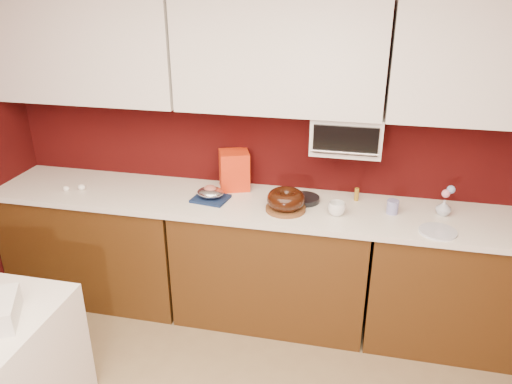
{
  "coord_description": "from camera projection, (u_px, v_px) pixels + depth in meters",
  "views": [
    {
      "loc": [
        0.55,
        -1.05,
        2.32
      ],
      "look_at": [
        -0.09,
        1.84,
        1.02
      ],
      "focal_mm": 35.0,
      "sensor_mm": 36.0,
      "label": 1
    }
  ],
  "objects": [
    {
      "name": "toaster_oven",
      "position": [
        347.0,
        133.0,
        3.22
      ],
      "size": [
        0.45,
        0.3,
        0.25
      ],
      "primitive_type": "cube",
      "color": "white",
      "rests_on": "upper_cabinet_center"
    },
    {
      "name": "coffee_mug",
      "position": [
        337.0,
        207.0,
        3.18
      ],
      "size": [
        0.12,
        0.12,
        0.11
      ],
      "primitive_type": "imported",
      "rotation": [
        0.0,
        0.0,
        0.25
      ],
      "color": "white",
      "rests_on": "countertop"
    },
    {
      "name": "roasted_ham",
      "position": [
        210.0,
        189.0,
        3.38
      ],
      "size": [
        0.11,
        0.1,
        0.06
      ],
      "primitive_type": "ellipsoid",
      "rotation": [
        0.0,
        0.0,
        -0.27
      ],
      "color": "#AC5C4E",
      "rests_on": "foil_ham_nest"
    },
    {
      "name": "amber_bottle",
      "position": [
        357.0,
        194.0,
        3.38
      ],
      "size": [
        0.03,
        0.03,
        0.09
      ],
      "primitive_type": "cylinder",
      "rotation": [
        0.0,
        0.0,
        0.01
      ],
      "color": "olive",
      "rests_on": "countertop"
    },
    {
      "name": "toaster_oven_door",
      "position": [
        345.0,
        140.0,
        3.08
      ],
      "size": [
        0.4,
        0.02,
        0.18
      ],
      "primitive_type": "cube",
      "color": "black",
      "rests_on": "toaster_oven"
    },
    {
      "name": "base_cabinet_left",
      "position": [
        101.0,
        243.0,
        3.81
      ],
      "size": [
        1.31,
        0.58,
        0.86
      ],
      "primitive_type": "cube",
      "color": "#46290E",
      "rests_on": "floor"
    },
    {
      "name": "wall_back",
      "position": [
        282.0,
        140.0,
        3.49
      ],
      "size": [
        4.0,
        0.02,
        2.5
      ],
      "primitive_type": "cube",
      "color": "#380807",
      "rests_on": "floor"
    },
    {
      "name": "dark_pan",
      "position": [
        305.0,
        199.0,
        3.38
      ],
      "size": [
        0.25,
        0.25,
        0.03
      ],
      "primitive_type": "cylinder",
      "rotation": [
        0.0,
        0.0,
        -0.35
      ],
      "color": "black",
      "rests_on": "countertop"
    },
    {
      "name": "flower_pink",
      "position": [
        446.0,
        194.0,
        3.14
      ],
      "size": [
        0.05,
        0.05,
        0.05
      ],
      "primitive_type": "sphere",
      "color": "pink",
      "rests_on": "flower_vase"
    },
    {
      "name": "base_cabinet_center",
      "position": [
        272.0,
        263.0,
        3.54
      ],
      "size": [
        1.31,
        0.58,
        0.86
      ],
      "primitive_type": "cube",
      "color": "#46290E",
      "rests_on": "floor"
    },
    {
      "name": "pandoro_box",
      "position": [
        234.0,
        170.0,
        3.55
      ],
      "size": [
        0.26,
        0.25,
        0.28
      ],
      "primitive_type": "cube",
      "rotation": [
        0.0,
        0.0,
        0.37
      ],
      "color": "red",
      "rests_on": "countertop"
    },
    {
      "name": "egg_left",
      "position": [
        66.0,
        189.0,
        3.54
      ],
      "size": [
        0.05,
        0.04,
        0.04
      ],
      "primitive_type": "ellipsoid",
      "rotation": [
        0.0,
        0.0,
        0.15
      ],
      "color": "white",
      "rests_on": "countertop"
    },
    {
      "name": "egg_right",
      "position": [
        82.0,
        187.0,
        3.56
      ],
      "size": [
        0.06,
        0.05,
        0.04
      ],
      "primitive_type": "ellipsoid",
      "rotation": [
        0.0,
        0.0,
        0.1
      ],
      "color": "white",
      "rests_on": "countertop"
    },
    {
      "name": "flower_blue",
      "position": [
        451.0,
        190.0,
        3.15
      ],
      "size": [
        0.05,
        0.05,
        0.05
      ],
      "primitive_type": "sphere",
      "color": "#7F9BCC",
      "rests_on": "flower_vase"
    },
    {
      "name": "flower_vase",
      "position": [
        444.0,
        207.0,
        3.18
      ],
      "size": [
        0.1,
        0.1,
        0.12
      ],
      "primitive_type": "imported",
      "rotation": [
        0.0,
        0.0,
        0.33
      ],
      "color": "#ACB6C3",
      "rests_on": "countertop"
    },
    {
      "name": "blue_jar",
      "position": [
        393.0,
        207.0,
        3.21
      ],
      "size": [
        0.08,
        0.08,
        0.09
      ],
      "primitive_type": "cylinder",
      "rotation": [
        0.0,
        0.0,
        -0.1
      ],
      "color": "navy",
      "rests_on": "countertop"
    },
    {
      "name": "base_cabinet_right",
      "position": [
        471.0,
        287.0,
        3.28
      ],
      "size": [
        1.31,
        0.58,
        0.86
      ],
      "primitive_type": "cube",
      "color": "#46290E",
      "rests_on": "floor"
    },
    {
      "name": "upper_cabinet_right",
      "position": [
        510.0,
        64.0,
        2.84
      ],
      "size": [
        1.31,
        0.33,
        0.7
      ],
      "primitive_type": "cube",
      "color": "white",
      "rests_on": "wall_back"
    },
    {
      "name": "foil_ham_nest",
      "position": [
        210.0,
        192.0,
        3.39
      ],
      "size": [
        0.22,
        0.2,
        0.07
      ],
      "primitive_type": "ellipsoid",
      "rotation": [
        0.0,
        0.0,
        -0.3
      ],
      "color": "silver",
      "rests_on": "navy_towel"
    },
    {
      "name": "navy_towel",
      "position": [
        211.0,
        199.0,
        3.41
      ],
      "size": [
        0.26,
        0.23,
        0.02
      ],
      "primitive_type": "cube",
      "rotation": [
        0.0,
        0.0,
        -0.15
      ],
      "color": "#122143",
      "rests_on": "countertop"
    },
    {
      "name": "china_plate",
      "position": [
        438.0,
        231.0,
        2.98
      ],
      "size": [
        0.29,
        0.29,
        0.01
      ],
      "primitive_type": "cylinder",
      "rotation": [
        0.0,
        0.0,
        0.4
      ],
      "color": "silver",
      "rests_on": "countertop"
    },
    {
      "name": "cake_base",
      "position": [
        286.0,
        209.0,
        3.26
      ],
      "size": [
        0.32,
        0.32,
        0.02
      ],
      "primitive_type": "cylinder",
      "rotation": [
        0.0,
        0.0,
        -0.28
      ],
      "color": "brown",
      "rests_on": "countertop"
    },
    {
      "name": "countertop",
      "position": [
        273.0,
        206.0,
        3.36
      ],
      "size": [
        4.0,
        0.62,
        0.04
      ],
      "primitive_type": "cube",
      "color": "white",
      "rests_on": "base_cabinet_center"
    },
    {
      "name": "upper_cabinet_left",
      "position": [
        85.0,
        49.0,
        3.37
      ],
      "size": [
        1.31,
        0.33,
        0.7
      ],
      "primitive_type": "cube",
      "color": "white",
      "rests_on": "wall_back"
    },
    {
      "name": "upper_cabinet_center",
      "position": [
        279.0,
        56.0,
        3.1
      ],
      "size": [
        1.31,
        0.33,
        0.7
      ],
      "primitive_type": "cube",
      "color": "white",
      "rests_on": "wall_back"
    },
    {
      "name": "bundt_cake",
      "position": [
        286.0,
        199.0,
        3.23
      ],
      "size": [
        0.26,
        0.26,
        0.1
      ],
      "primitive_type": "torus",
      "rotation": [
        0.0,
        0.0,
        0.04
      ],
      "color": "black",
      "rests_on": "cake_base"
    },
    {
      "name": "toaster_oven_handle",
      "position": [
        344.0,
        153.0,
        3.1
      ],
      "size": [
        0.42,
        0.02,
        0.02
      ],
      "primitive_type": "cylinder",
      "rotation": [
        0.0,
        1.57,
        0.0
      ],
      "color": "silver",
      "rests_on": "toaster_oven"
    }
  ]
}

